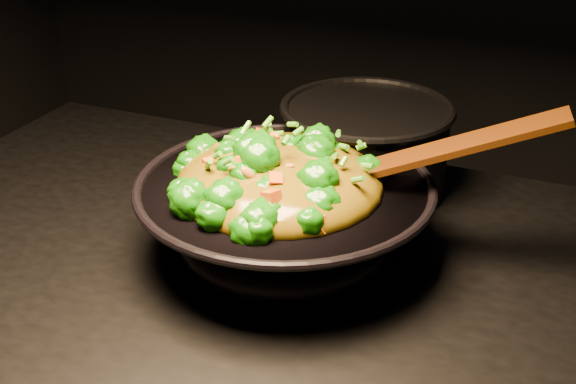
% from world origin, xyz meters
% --- Properties ---
extents(wok, '(0.39, 0.39, 0.10)m').
position_xyz_m(wok, '(-0.00, 0.11, 0.95)').
color(wok, black).
rests_on(wok, stovetop).
extents(stir_fry, '(0.31, 0.31, 0.09)m').
position_xyz_m(stir_fry, '(-0.01, 0.10, 1.04)').
color(stir_fry, '#135C06').
rests_on(stir_fry, wok).
extents(spatula, '(0.29, 0.09, 0.12)m').
position_xyz_m(spatula, '(0.17, 0.16, 1.05)').
color(spatula, '#370E03').
rests_on(spatula, wok).
extents(back_pot, '(0.30, 0.30, 0.14)m').
position_xyz_m(back_pot, '(0.04, 0.32, 0.97)').
color(back_pot, black).
rests_on(back_pot, stovetop).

